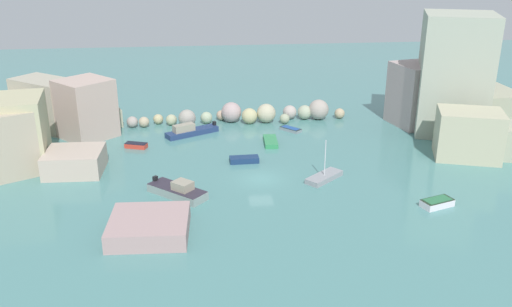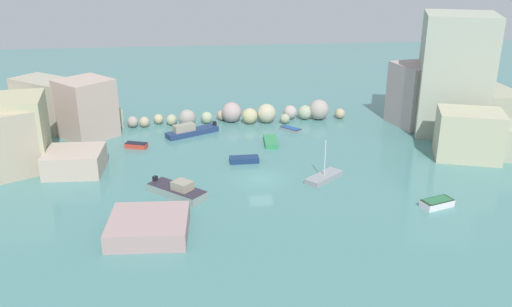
# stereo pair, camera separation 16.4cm
# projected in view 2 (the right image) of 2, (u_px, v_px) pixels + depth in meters

# --- Properties ---
(cove_water) EXTENTS (160.00, 160.00, 0.00)m
(cove_water) POSITION_uv_depth(u_px,v_px,m) (261.00, 179.00, 57.42)
(cove_water) COLOR teal
(cove_water) RESTS_ON ground
(cliff_headland_left) EXTENTS (22.95, 25.57, 7.84)m
(cliff_headland_left) POSITION_uv_depth(u_px,v_px,m) (23.00, 125.00, 64.49)
(cliff_headland_left) COLOR #B9B189
(cliff_headland_left) RESTS_ON ground
(cliff_headland_right) EXTENTS (17.58, 23.01, 15.10)m
(cliff_headland_right) POSITION_uv_depth(u_px,v_px,m) (455.00, 93.00, 70.08)
(cliff_headland_right) COLOR #B69E9C
(cliff_headland_right) RESTS_ON ground
(rock_breakwater) EXTENTS (32.16, 4.20, 2.79)m
(rock_breakwater) POSITION_uv_depth(u_px,v_px,m) (250.00, 114.00, 75.18)
(rock_breakwater) COLOR tan
(rock_breakwater) RESTS_ON ground
(stone_dock) EXTENTS (6.87, 6.55, 1.57)m
(stone_dock) POSITION_uv_depth(u_px,v_px,m) (149.00, 226.00, 46.28)
(stone_dock) COLOR #AB8B89
(stone_dock) RESTS_ON ground
(moored_boat_0) EXTENTS (6.05, 5.73, 1.69)m
(moored_boat_0) POSITION_uv_depth(u_px,v_px,m) (178.00, 190.00, 53.42)
(moored_boat_0) COLOR gray
(moored_boat_0) RESTS_ON cove_water
(moored_boat_1) EXTENTS (4.50, 4.23, 4.37)m
(moored_boat_1) POSITION_uv_depth(u_px,v_px,m) (324.00, 177.00, 57.17)
(moored_boat_1) COLOR gray
(moored_boat_1) RESTS_ON cove_water
(moored_boat_2) EXTENTS (3.29, 1.48, 0.62)m
(moored_boat_2) POSITION_uv_depth(u_px,v_px,m) (244.00, 160.00, 61.71)
(moored_boat_2) COLOR navy
(moored_boat_2) RESTS_ON cove_water
(moored_boat_3) EXTENTS (2.81, 1.86, 0.61)m
(moored_boat_3) POSITION_uv_depth(u_px,v_px,m) (136.00, 145.00, 66.08)
(moored_boat_3) COLOR red
(moored_boat_3) RESTS_ON cove_water
(moored_boat_4) EXTENTS (6.94, 4.77, 1.58)m
(moored_boat_4) POSITION_uv_depth(u_px,v_px,m) (190.00, 131.00, 70.36)
(moored_boat_4) COLOR navy
(moored_boat_4) RESTS_ON cove_water
(moored_boat_5) EXTENTS (3.35, 2.37, 0.73)m
(moored_boat_5) POSITION_uv_depth(u_px,v_px,m) (437.00, 203.00, 51.31)
(moored_boat_5) COLOR white
(moored_boat_5) RESTS_ON cove_water
(moored_boat_6) EXTENTS (1.74, 4.01, 0.55)m
(moored_boat_6) POSITION_uv_depth(u_px,v_px,m) (271.00, 141.00, 67.41)
(moored_boat_6) COLOR #328D53
(moored_boat_6) RESTS_ON cove_water
(moored_boat_7) EXTENTS (2.78, 2.92, 0.45)m
(moored_boat_7) POSITION_uv_depth(u_px,v_px,m) (291.00, 129.00, 71.94)
(moored_boat_7) COLOR gray
(moored_boat_7) RESTS_ON cove_water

